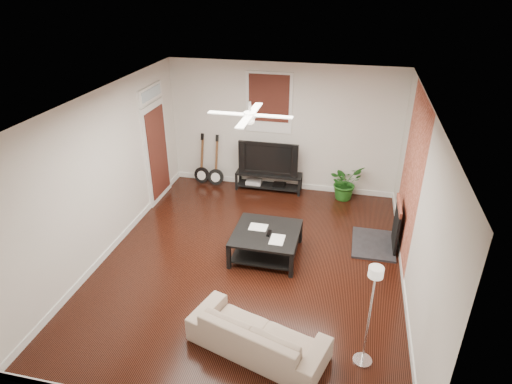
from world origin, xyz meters
TOP-DOWN VIEW (x-y plane):
  - room at (0.00, 0.00)m, footprint 5.01×6.01m
  - brick_accent at (2.49, 1.00)m, footprint 0.02×2.20m
  - fireplace at (2.20, 1.00)m, footprint 0.80×1.10m
  - window_back at (-0.30, 2.97)m, footprint 1.00×0.06m
  - door_left at (-2.46, 1.90)m, footprint 0.08×1.00m
  - tv_stand at (-0.24, 2.78)m, footprint 1.47×0.39m
  - tv at (-0.24, 2.80)m, footprint 1.32×0.17m
  - coffee_table at (0.21, 0.28)m, footprint 1.12×1.12m
  - sofa at (0.53, -1.84)m, footprint 1.95×1.22m
  - floor_lamp at (1.88, -1.74)m, footprint 0.31×0.31m
  - potted_plant at (1.44, 2.73)m, footprint 0.92×0.91m
  - guitar_left at (-1.82, 2.75)m, footprint 0.40×0.31m
  - guitar_right at (-1.47, 2.72)m, footprint 0.38×0.27m
  - ceiling_fan at (0.00, 0.00)m, footprint 1.24×1.24m

SIDE VIEW (x-z plane):
  - tv_stand at x=-0.24m, z-range 0.00..0.41m
  - coffee_table at x=0.21m, z-range 0.00..0.47m
  - sofa at x=0.53m, z-range 0.00..0.53m
  - potted_plant at x=1.44m, z-range 0.00..0.77m
  - fireplace at x=2.20m, z-range 0.00..0.92m
  - guitar_left at x=-1.82m, z-range 0.00..1.19m
  - guitar_right at x=-1.47m, z-range 0.00..1.19m
  - floor_lamp at x=1.88m, z-range 0.00..1.49m
  - tv at x=-0.24m, z-range 0.41..1.17m
  - door_left at x=-2.46m, z-range 0.00..2.50m
  - room at x=0.00m, z-range 0.00..2.80m
  - brick_accent at x=2.49m, z-range 0.00..2.80m
  - window_back at x=-0.30m, z-range 1.30..2.60m
  - ceiling_fan at x=0.00m, z-range 2.44..2.76m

